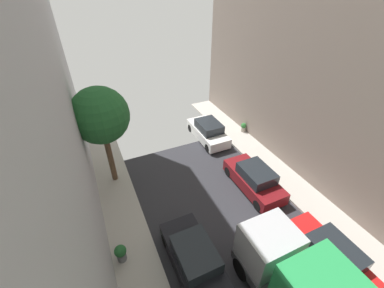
{
  "coord_description": "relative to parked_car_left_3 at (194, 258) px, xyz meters",
  "views": [
    {
      "loc": [
        -5.25,
        1.67,
        10.91
      ],
      "look_at": [
        0.96,
        15.2,
        0.5
      ],
      "focal_mm": 22.99,
      "sensor_mm": 36.0,
      "label": 1
    }
  ],
  "objects": [
    {
      "name": "parked_car_left_3",
      "position": [
        0.0,
        0.0,
        0.0
      ],
      "size": [
        1.78,
        4.2,
        1.57
      ],
      "color": "black",
      "rests_on": "ground"
    },
    {
      "name": "parked_car_right_2",
      "position": [
        5.4,
        -2.39,
        0.0
      ],
      "size": [
        1.78,
        4.2,
        1.57
      ],
      "color": "red",
      "rests_on": "ground"
    },
    {
      "name": "potted_plant_4",
      "position": [
        8.47,
        8.6,
        -0.16
      ],
      "size": [
        0.43,
        0.43,
        0.75
      ],
      "color": "#B2A899",
      "rests_on": "sidewalk_right"
    },
    {
      "name": "parked_car_right_4",
      "position": [
        5.4,
        8.99,
        0.0
      ],
      "size": [
        1.78,
        4.2,
        1.57
      ],
      "color": "white",
      "rests_on": "ground"
    },
    {
      "name": "street_tree_2",
      "position": [
        -2.17,
        7.24,
        3.92
      ],
      "size": [
        3.12,
        3.12,
        6.09
      ],
      "color": "brown",
      "rests_on": "sidewalk_left"
    },
    {
      "name": "potted_plant_1",
      "position": [
        -2.86,
        1.64,
        -0.07
      ],
      "size": [
        0.54,
        0.54,
        0.91
      ],
      "color": "slate",
      "rests_on": "sidewalk_left"
    },
    {
      "name": "parked_car_right_3",
      "position": [
        5.4,
        3.03,
        0.0
      ],
      "size": [
        1.78,
        4.2,
        1.57
      ],
      "color": "maroon",
      "rests_on": "ground"
    }
  ]
}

